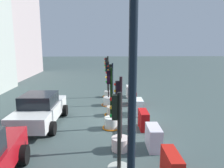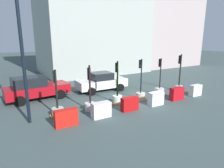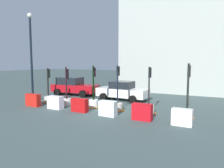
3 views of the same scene
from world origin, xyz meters
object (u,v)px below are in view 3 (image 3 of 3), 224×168
object	(u,v)px
construction_barrier_4	(142,112)
traffic_light_4	(149,107)
construction_barrier_2	(80,105)
car_red_compact	(74,86)
construction_barrier_5	(182,117)
construction_barrier_3	(108,108)
car_white_van	(122,91)
traffic_light_5	(187,107)
traffic_light_1	(67,98)
traffic_light_0	(48,97)
construction_barrier_0	(33,100)
construction_barrier_1	(55,102)
traffic_light_2	(94,101)
traffic_light_3	(117,104)
street_lamp_post	(31,51)

from	to	relation	value
construction_barrier_4	traffic_light_4	bearing A→B (deg)	94.28
construction_barrier_2	car_red_compact	distance (m)	6.97
construction_barrier_2	construction_barrier_5	size ratio (longest dim) A/B	1.11
construction_barrier_3	car_white_van	xyz separation A→B (m)	(-1.33, 5.08, 0.32)
construction_barrier_4	construction_barrier_2	bearing A→B (deg)	179.20
traffic_light_4	traffic_light_5	distance (m)	2.23
traffic_light_1	construction_barrier_2	distance (m)	2.40
traffic_light_0	construction_barrier_0	distance (m)	1.53
traffic_light_0	construction_barrier_1	size ratio (longest dim) A/B	2.45
traffic_light_2	construction_barrier_0	bearing A→B (deg)	-158.72
construction_barrier_2	car_white_van	distance (m)	5.05
construction_barrier_3	construction_barrier_5	world-z (taller)	construction_barrier_3
traffic_light_1	traffic_light_3	world-z (taller)	traffic_light_3
construction_barrier_0	construction_barrier_2	bearing A→B (deg)	0.88
traffic_light_4	construction_barrier_5	distance (m)	2.72
construction_barrier_2	traffic_light_3	bearing A→B (deg)	34.70
construction_barrier_0	traffic_light_4	bearing A→B (deg)	11.25
traffic_light_1	car_red_compact	bearing A→B (deg)	120.82
traffic_light_5	construction_barrier_5	bearing A→B (deg)	-91.32
traffic_light_0	traffic_light_5	distance (m)	10.21
traffic_light_2	construction_barrier_0	xyz separation A→B (m)	(-4.07, -1.58, -0.04)
street_lamp_post	construction_barrier_4	bearing A→B (deg)	-8.22
construction_barrier_5	street_lamp_post	world-z (taller)	street_lamp_post
construction_barrier_1	car_white_van	distance (m)	5.69
traffic_light_2	traffic_light_5	xyz separation A→B (m)	(6.14, -0.00, 0.12)
traffic_light_3	construction_barrier_2	distance (m)	2.42
traffic_light_3	car_white_van	size ratio (longest dim) A/B	0.69
traffic_light_4	car_red_compact	bearing A→B (deg)	155.79
traffic_light_3	construction_barrier_2	size ratio (longest dim) A/B	2.64
traffic_light_1	traffic_light_3	distance (m)	4.02
construction_barrier_2	construction_barrier_3	world-z (taller)	construction_barrier_3
traffic_light_3	construction_barrier_2	world-z (taller)	traffic_light_3
traffic_light_5	construction_barrier_4	world-z (taller)	traffic_light_5
construction_barrier_1	construction_barrier_4	size ratio (longest dim) A/B	1.00
traffic_light_2	traffic_light_4	bearing A→B (deg)	0.08
traffic_light_1	traffic_light_5	world-z (taller)	traffic_light_5
construction_barrier_0	street_lamp_post	bearing A→B (deg)	137.54
construction_barrier_0	car_red_compact	distance (m)	5.44
traffic_light_2	street_lamp_post	world-z (taller)	street_lamp_post
traffic_light_5	construction_barrier_4	distance (m)	2.64
traffic_light_3	construction_barrier_3	bearing A→B (deg)	-86.95
construction_barrier_3	traffic_light_1	bearing A→B (deg)	161.66
construction_barrier_0	traffic_light_1	bearing A→B (deg)	34.36
traffic_light_3	street_lamp_post	world-z (taller)	street_lamp_post
traffic_light_5	construction_barrier_0	xyz separation A→B (m)	(-10.21, -1.58, -0.17)
traffic_light_4	construction_barrier_2	bearing A→B (deg)	-159.14
street_lamp_post	car_white_van	bearing A→B (deg)	30.37
traffic_light_0	car_red_compact	xyz separation A→B (m)	(-0.49, 3.87, 0.39)
traffic_light_4	construction_barrier_5	bearing A→B (deg)	-36.48
traffic_light_2	construction_barrier_2	world-z (taller)	traffic_light_2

